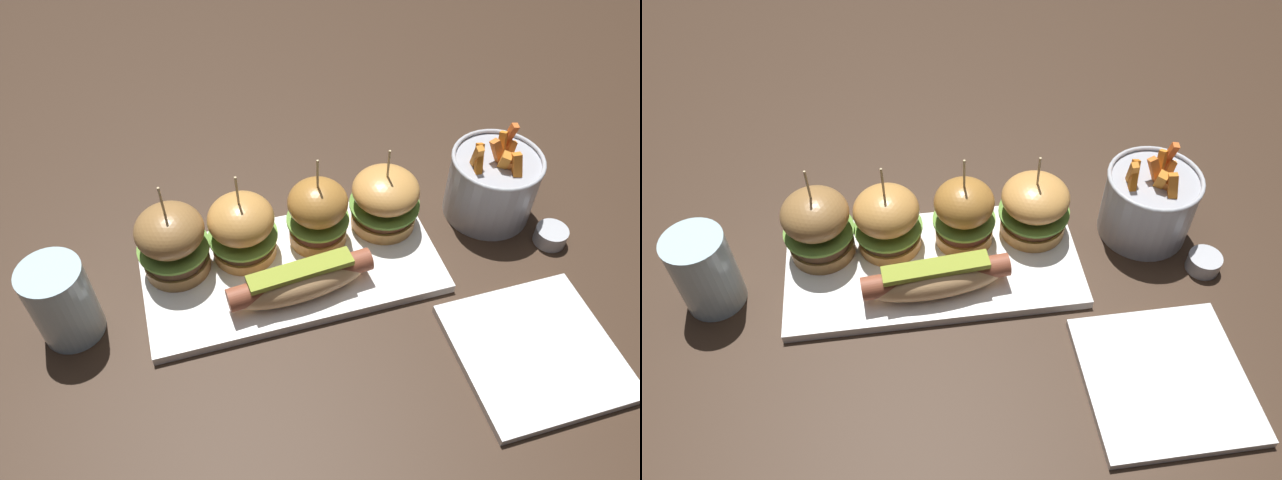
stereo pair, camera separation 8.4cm
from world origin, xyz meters
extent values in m
plane|color=#382619|center=(0.00, 0.00, 0.00)|extent=(3.00, 3.00, 0.00)
cube|color=white|center=(0.00, 0.00, 0.01)|extent=(0.40, 0.19, 0.01)
ellipsoid|color=tan|center=(0.00, -0.05, 0.04)|extent=(0.19, 0.07, 0.05)
cylinder|color=brown|center=(0.00, -0.05, 0.04)|extent=(0.20, 0.05, 0.03)
cube|color=olive|center=(0.00, -0.05, 0.06)|extent=(0.14, 0.04, 0.01)
cylinder|color=olive|center=(-0.15, 0.04, 0.02)|extent=(0.09, 0.09, 0.02)
cylinder|color=#4E3320|center=(-0.15, 0.04, 0.04)|extent=(0.08, 0.08, 0.02)
cylinder|color=#6B9E3D|center=(-0.15, 0.04, 0.06)|extent=(0.10, 0.10, 0.00)
ellipsoid|color=olive|center=(-0.15, 0.04, 0.09)|extent=(0.09, 0.09, 0.06)
cylinder|color=tan|center=(-0.15, 0.04, 0.13)|extent=(0.00, 0.00, 0.06)
cylinder|color=#C98C44|center=(-0.06, 0.04, 0.02)|extent=(0.09, 0.09, 0.02)
cylinder|color=#402918|center=(-0.06, 0.04, 0.04)|extent=(0.08, 0.08, 0.02)
cylinder|color=#6B9E3D|center=(-0.06, 0.04, 0.05)|extent=(0.09, 0.09, 0.00)
ellipsoid|color=#C98C44|center=(-0.06, 0.04, 0.08)|extent=(0.09, 0.09, 0.06)
cylinder|color=tan|center=(-0.06, 0.04, 0.12)|extent=(0.00, 0.00, 0.06)
cylinder|color=#AD7431|center=(0.05, 0.04, 0.02)|extent=(0.08, 0.08, 0.02)
cylinder|color=#4F281C|center=(0.05, 0.04, 0.04)|extent=(0.07, 0.07, 0.02)
cylinder|color=#6B9E3D|center=(0.05, 0.04, 0.05)|extent=(0.09, 0.09, 0.00)
ellipsoid|color=#AD7431|center=(0.05, 0.04, 0.09)|extent=(0.08, 0.08, 0.06)
cylinder|color=tan|center=(0.05, 0.04, 0.13)|extent=(0.00, 0.00, 0.06)
cylinder|color=#D09248|center=(0.15, 0.04, 0.02)|extent=(0.09, 0.09, 0.02)
cylinder|color=brown|center=(0.15, 0.04, 0.04)|extent=(0.09, 0.09, 0.02)
cylinder|color=#609338|center=(0.15, 0.04, 0.05)|extent=(0.10, 0.10, 0.00)
ellipsoid|color=#D09248|center=(0.15, 0.04, 0.08)|extent=(0.09, 0.09, 0.05)
cylinder|color=tan|center=(0.15, 0.04, 0.12)|extent=(0.00, 0.00, 0.06)
cylinder|color=#A8AAB2|center=(0.31, 0.03, 0.05)|extent=(0.13, 0.13, 0.10)
torus|color=#B7BABF|center=(0.31, 0.03, 0.10)|extent=(0.13, 0.13, 0.01)
cube|color=orange|center=(0.31, 0.03, 0.09)|extent=(0.02, 0.04, 0.07)
cube|color=orange|center=(0.27, 0.04, 0.10)|extent=(0.02, 0.03, 0.08)
cube|color=orange|center=(0.27, 0.02, 0.10)|extent=(0.02, 0.04, 0.08)
cube|color=orange|center=(0.32, 0.05, 0.10)|extent=(0.02, 0.03, 0.09)
cube|color=orange|center=(0.32, 0.00, 0.09)|extent=(0.02, 0.04, 0.07)
cube|color=orange|center=(0.32, 0.04, 0.09)|extent=(0.03, 0.03, 0.06)
cube|color=orange|center=(0.32, 0.02, 0.09)|extent=(0.02, 0.03, 0.06)
cube|color=orange|center=(0.31, 0.04, 0.10)|extent=(0.02, 0.04, 0.08)
cube|color=orange|center=(0.31, 0.03, 0.10)|extent=(0.04, 0.03, 0.08)
cylinder|color=#B7BABF|center=(0.37, -0.05, 0.01)|extent=(0.05, 0.05, 0.02)
cylinder|color=#9E3323|center=(0.37, -0.05, 0.02)|extent=(0.04, 0.04, 0.00)
cube|color=white|center=(0.26, -0.21, 0.01)|extent=(0.19, 0.19, 0.01)
cylinder|color=silver|center=(-0.29, -0.01, 0.06)|extent=(0.08, 0.08, 0.12)
camera|label=1|loc=(-0.12, -0.54, 0.68)|focal=35.48mm
camera|label=2|loc=(-0.04, -0.56, 0.68)|focal=35.48mm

